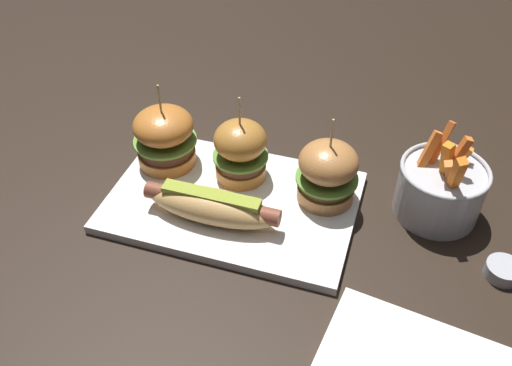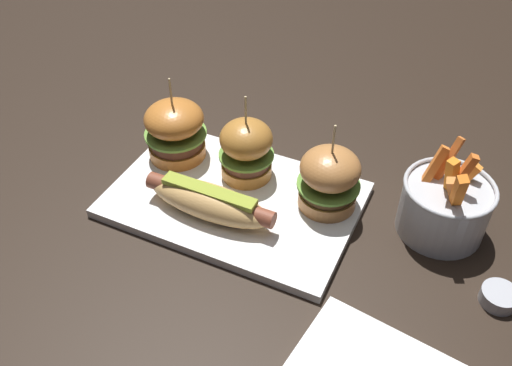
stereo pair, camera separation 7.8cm
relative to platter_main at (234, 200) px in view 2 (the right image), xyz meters
The scene contains 8 objects.
ground_plane 0.01m from the platter_main, ahead, with size 3.00×3.00×0.00m, color black.
platter_main is the anchor object (origin of this frame).
hot_dog 0.06m from the platter_main, 106.06° to the right, with size 0.20×0.06×0.05m.
slider_left 0.15m from the platter_main, 158.49° to the left, with size 0.10×0.10×0.14m.
slider_center 0.08m from the platter_main, 95.85° to the left, with size 0.08×0.08×0.14m.
slider_right 0.15m from the platter_main, 19.06° to the left, with size 0.09×0.09×0.14m.
fries_bucket 0.30m from the platter_main, 15.22° to the left, with size 0.12×0.12×0.14m.
sauce_ramekin 0.38m from the platter_main, ahead, with size 0.05×0.05×0.02m.
Camera 2 is at (0.29, -0.53, 0.57)m, focal length 38.86 mm.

